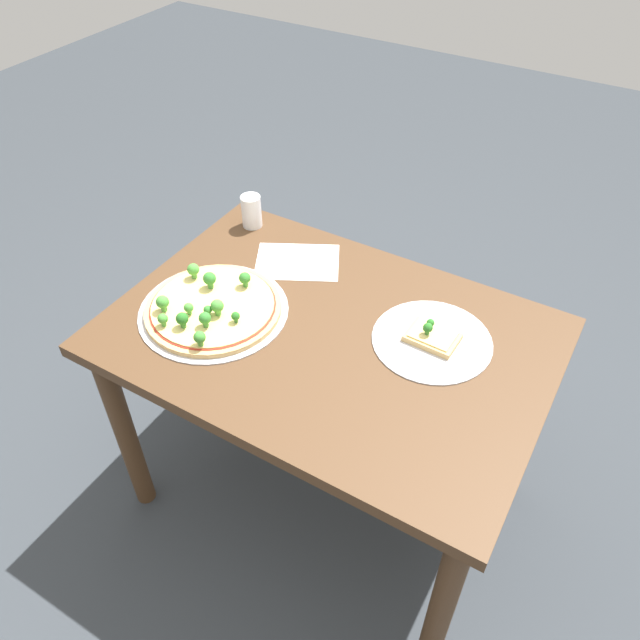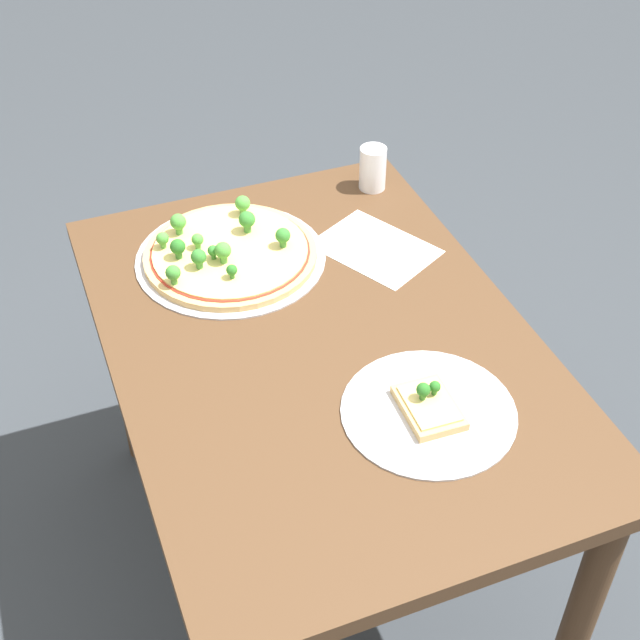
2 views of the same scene
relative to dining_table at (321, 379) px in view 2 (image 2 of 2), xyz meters
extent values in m
plane|color=#33383D|center=(0.00, 0.00, -0.62)|extent=(8.00, 8.00, 0.00)
cube|color=#4C331E|center=(0.00, 0.00, 0.09)|extent=(1.12, 0.77, 0.04)
cylinder|color=#4C331E|center=(-0.50, -0.33, -0.27)|extent=(0.06, 0.06, 0.68)
cylinder|color=#4C331E|center=(0.50, -0.33, -0.27)|extent=(0.06, 0.06, 0.68)
cylinder|color=#4C331E|center=(0.50, 0.33, -0.27)|extent=(0.06, 0.06, 0.68)
cylinder|color=#B7B7BC|center=(0.30, 0.08, 0.11)|extent=(0.40, 0.40, 0.00)
cylinder|color=tan|center=(0.30, 0.08, 0.12)|extent=(0.36, 0.36, 0.01)
cylinder|color=#A82D1E|center=(0.30, 0.08, 0.12)|extent=(0.33, 0.33, 0.00)
cylinder|color=#EACC75|center=(0.30, 0.08, 0.13)|extent=(0.32, 0.32, 0.00)
sphere|color=#479338|center=(0.42, 0.02, 0.16)|extent=(0.03, 0.03, 0.03)
cylinder|color=#51973E|center=(0.42, 0.02, 0.14)|extent=(0.01, 0.01, 0.01)
sphere|color=#479338|center=(0.27, 0.11, 0.16)|extent=(0.03, 0.03, 0.03)
cylinder|color=#51973E|center=(0.27, 0.11, 0.14)|extent=(0.02, 0.02, 0.02)
sphere|color=#3D8933|center=(0.23, 0.22, 0.16)|extent=(0.03, 0.03, 0.03)
cylinder|color=#488E3A|center=(0.23, 0.22, 0.14)|extent=(0.01, 0.01, 0.01)
sphere|color=#337A2D|center=(0.27, -0.02, 0.16)|extent=(0.03, 0.03, 0.03)
cylinder|color=#3F8136|center=(0.27, -0.02, 0.14)|extent=(0.01, 0.01, 0.01)
sphere|color=#337A2D|center=(0.27, 0.16, 0.16)|extent=(0.03, 0.03, 0.03)
cylinder|color=#3F8136|center=(0.27, 0.16, 0.14)|extent=(0.01, 0.01, 0.01)
sphere|color=#337A2D|center=(0.35, 0.03, 0.16)|extent=(0.04, 0.04, 0.04)
cylinder|color=#3F8136|center=(0.35, 0.03, 0.14)|extent=(0.02, 0.02, 0.02)
sphere|color=#286B23|center=(0.31, 0.19, 0.16)|extent=(0.03, 0.03, 0.03)
cylinder|color=#37742D|center=(0.31, 0.19, 0.14)|extent=(0.01, 0.01, 0.01)
sphere|color=#479338|center=(0.40, 0.17, 0.16)|extent=(0.03, 0.03, 0.03)
cylinder|color=#51973E|center=(0.40, 0.17, 0.14)|extent=(0.02, 0.02, 0.02)
sphere|color=#479338|center=(0.33, 0.14, 0.15)|extent=(0.03, 0.03, 0.03)
cylinder|color=#51973E|center=(0.33, 0.14, 0.13)|extent=(0.01, 0.01, 0.01)
sphere|color=#337A2D|center=(0.29, 0.13, 0.15)|extent=(0.02, 0.02, 0.02)
cylinder|color=#3F8136|center=(0.29, 0.13, 0.13)|extent=(0.01, 0.01, 0.01)
sphere|color=#479338|center=(0.36, 0.21, 0.15)|extent=(0.03, 0.03, 0.03)
cylinder|color=#51973E|center=(0.36, 0.21, 0.13)|extent=(0.01, 0.01, 0.01)
sphere|color=#286B23|center=(0.21, 0.11, 0.15)|extent=(0.02, 0.02, 0.02)
cylinder|color=#37742D|center=(0.21, 0.11, 0.13)|extent=(0.01, 0.01, 0.01)
cylinder|color=#B7B7BC|center=(-0.24, -0.10, 0.11)|extent=(0.30, 0.30, 0.00)
cube|color=tan|center=(-0.24, -0.10, 0.12)|extent=(0.13, 0.10, 0.02)
cube|color=#EACC75|center=(-0.24, -0.10, 0.13)|extent=(0.11, 0.08, 0.00)
sphere|color=#286B23|center=(-0.23, -0.10, 0.15)|extent=(0.02, 0.02, 0.02)
cylinder|color=#37742D|center=(-0.23, -0.10, 0.13)|extent=(0.01, 0.01, 0.01)
sphere|color=#286B23|center=(-0.22, -0.12, 0.15)|extent=(0.02, 0.02, 0.02)
cylinder|color=#37742D|center=(-0.22, -0.12, 0.13)|extent=(0.01, 0.01, 0.01)
cylinder|color=white|center=(0.45, -0.30, 0.16)|extent=(0.06, 0.06, 0.10)
cube|color=white|center=(0.23, -0.21, 0.11)|extent=(0.29, 0.27, 0.00)
camera|label=1|loc=(-0.57, 1.01, 1.21)|focal=35.00mm
camera|label=2|loc=(-1.15, 0.45, 1.23)|focal=50.00mm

